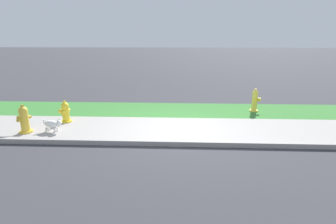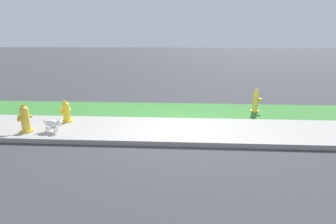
% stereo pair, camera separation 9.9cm
% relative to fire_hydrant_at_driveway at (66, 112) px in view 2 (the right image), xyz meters
% --- Properties ---
extents(ground_plane, '(120.00, 120.00, 0.00)m').
position_rel_fire_hydrant_at_driveway_xyz_m(ground_plane, '(3.27, -0.50, -0.31)').
color(ground_plane, '#38383D').
extents(sidewalk_pavement, '(18.00, 2.09, 0.01)m').
position_rel_fire_hydrant_at_driveway_xyz_m(sidewalk_pavement, '(3.27, -0.50, -0.30)').
color(sidewalk_pavement, '#9E9993').
rests_on(sidewalk_pavement, ground).
extents(grass_verge, '(18.00, 1.92, 0.01)m').
position_rel_fire_hydrant_at_driveway_xyz_m(grass_verge, '(3.27, 1.51, -0.30)').
color(grass_verge, '#387A33').
rests_on(grass_verge, ground).
extents(street_curb, '(18.00, 0.16, 0.12)m').
position_rel_fire_hydrant_at_driveway_xyz_m(street_curb, '(3.27, -1.62, -0.25)').
color(street_curb, '#9E9993').
rests_on(street_curb, ground).
extents(fire_hydrant_at_driveway, '(0.37, 0.40, 0.65)m').
position_rel_fire_hydrant_at_driveway_xyz_m(fire_hydrant_at_driveway, '(0.00, 0.00, 0.00)').
color(fire_hydrant_at_driveway, yellow).
rests_on(fire_hydrant_at_driveway, ground).
extents(fire_hydrant_mid_block, '(0.34, 0.37, 0.78)m').
position_rel_fire_hydrant_at_driveway_xyz_m(fire_hydrant_mid_block, '(5.94, 1.45, 0.07)').
color(fire_hydrant_mid_block, yellow).
rests_on(fire_hydrant_mid_block, ground).
extents(fire_hydrant_near_corner, '(0.39, 0.41, 0.76)m').
position_rel_fire_hydrant_at_driveway_xyz_m(fire_hydrant_near_corner, '(-0.70, -0.93, 0.06)').
color(fire_hydrant_near_corner, gold).
rests_on(fire_hydrant_near_corner, ground).
extents(small_white_dog, '(0.56, 0.26, 0.39)m').
position_rel_fire_hydrant_at_driveway_xyz_m(small_white_dog, '(0.01, -0.84, -0.09)').
color(small_white_dog, white).
rests_on(small_white_dog, ground).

